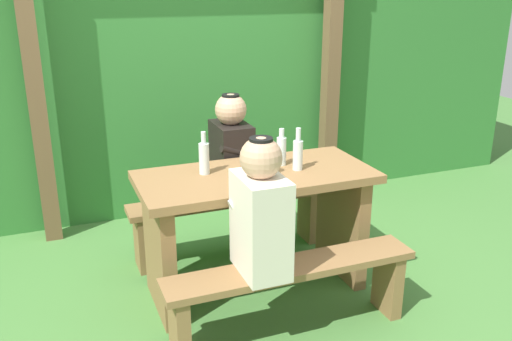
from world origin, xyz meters
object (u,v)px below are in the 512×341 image
Objects in this scene: picnic_table at (256,212)px; person_white_shirt at (261,212)px; bench_far at (229,213)px; bottle_right at (204,157)px; bench_near at (291,285)px; bottle_center at (281,150)px; drinking_glass at (271,165)px; person_black_coat at (232,151)px; bottle_left at (298,153)px.

picnic_table is 1.95× the size of person_white_shirt.
bench_far is 5.47× the size of bottle_right.
bottle_center is (0.20, 0.60, 0.56)m from bench_near.
drinking_glass is 0.38× the size of bottle_right.
bottle_center is at bearing 57.83° from person_white_shirt.
bottle_center reaches higher than bench_far.
person_white_shirt is 3.12× the size of bottle_center.
bottle_center reaches higher than bench_near.
bench_near is 0.85m from bottle_center.
bottle_right is at bearing 114.86° from bench_near.
person_black_coat is 0.56m from drinking_glass.
drinking_glass is at bearing -21.27° from picnic_table.
person_black_coat is 0.53m from bottle_right.
bench_near is 1.95× the size of person_black_coat.
bench_far is (0.00, 0.52, -0.21)m from picnic_table.
bottle_left is at bearing -65.25° from bottle_center.
drinking_glass is at bearing 61.45° from person_white_shirt.
bench_near is at bearing -90.00° from picnic_table.
bottle_left reaches higher than picnic_table.
person_black_coat is at bearing -7.37° from bench_far.
bottle_center is (0.38, 0.60, 0.11)m from person_white_shirt.
person_white_shirt reaches higher than bench_near.
bottle_left is at bearing -65.43° from bench_far.
person_black_coat is 7.50× the size of drinking_glass.
drinking_glass is at bearing -134.47° from bottle_center.
bottle_left is (0.17, -0.00, 0.05)m from drinking_glass.
drinking_glass is (0.09, -0.55, 0.51)m from bench_far.
bottle_left is 1.12× the size of bottle_center.
person_black_coat is (0.03, 1.04, 0.45)m from bench_near.
bottle_right is at bearing 100.01° from person_white_shirt.
bottle_left reaches higher than bottle_right.
person_white_shirt is 1.00× the size of person_black_coat.
bottle_right is (-0.37, 0.13, 0.05)m from drinking_glass.
bottle_right is (-0.29, 0.10, 0.35)m from picnic_table.
picnic_table is 1.95× the size of person_black_coat.
bottle_right is 0.49m from bottle_center.
bottle_center is at bearing 22.68° from picnic_table.
drinking_glass is at bearing -83.84° from person_black_coat.
bench_far is 0.76m from bottle_right.
person_white_shirt reaches higher than bottle_right.
person_black_coat reaches higher than bench_far.
bench_near is 1.00× the size of bench_far.
person_white_shirt is (-0.18, 0.00, 0.45)m from bench_near.
person_white_shirt is 0.64m from bottle_right.
picnic_table is 14.59× the size of drinking_glass.
person_black_coat is (0.03, -0.00, 0.45)m from bench_far.
person_white_shirt is at bearing -118.55° from drinking_glass.
drinking_glass is at bearing -81.26° from bench_far.
person_black_coat is 2.78× the size of bottle_left.
person_white_shirt is 7.50× the size of drinking_glass.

